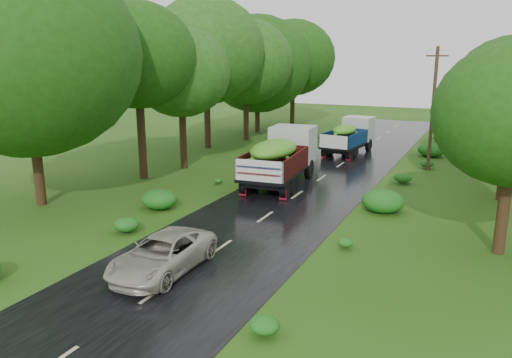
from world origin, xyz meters
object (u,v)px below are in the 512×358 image
Objects in this scene: truck_far at (350,134)px; utility_pole at (433,108)px; car at (163,254)px; truck_near at (282,154)px.

utility_pole is at bearing -23.99° from truck_far.
car is at bearing -85.21° from truck_far.
truck_far reaches higher than car.
truck_near is 1.18× the size of truck_far.
truck_far is at bearing 88.12° from car.
truck_far is 22.86m from car.
truck_far is at bearing 128.99° from utility_pole.
truck_near is 0.96× the size of utility_pole.
car is 20.73m from utility_pole.
utility_pole reaches higher than truck_far.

